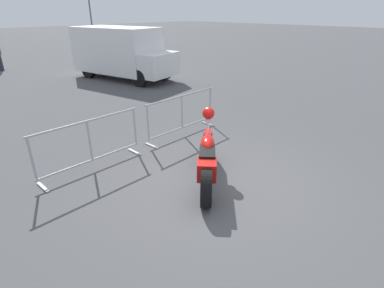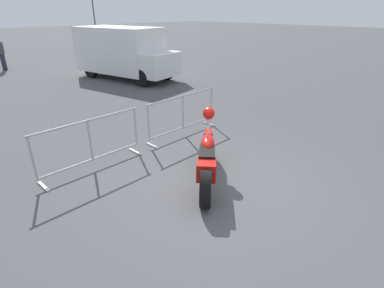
{
  "view_description": "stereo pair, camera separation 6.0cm",
  "coord_description": "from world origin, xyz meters",
  "views": [
    {
      "loc": [
        -3.87,
        -3.05,
        3.05
      ],
      "look_at": [
        -0.06,
        0.65,
        0.65
      ],
      "focal_mm": 28.0,
      "sensor_mm": 36.0,
      "label": 1
    },
    {
      "loc": [
        -3.83,
        -3.1,
        3.05
      ],
      "look_at": [
        -0.06,
        0.65,
        0.65
      ],
      "focal_mm": 28.0,
      "sensor_mm": 36.0,
      "label": 2
    }
  ],
  "objects": [
    {
      "name": "crowd_barrier_far",
      "position": [
        1.23,
        2.26,
        0.56
      ],
      "size": [
        2.33,
        0.46,
        1.07
      ],
      "rotation": [
        0.0,
        0.0,
        0.01
      ],
      "color": "#9EA0A5",
      "rests_on": "ground"
    },
    {
      "name": "delivery_van",
      "position": [
        4.2,
        9.4,
        1.24
      ],
      "size": [
        2.87,
        5.28,
        2.31
      ],
      "rotation": [
        0.0,
        0.0,
        -1.38
      ],
      "color": "white",
      "rests_on": "ground"
    },
    {
      "name": "motorcycle",
      "position": [
        -0.06,
        0.25,
        0.48
      ],
      "size": [
        1.82,
        1.6,
        1.27
      ],
      "rotation": [
        0.0,
        0.0,
        0.71
      ],
      "color": "black",
      "rests_on": "ground"
    },
    {
      "name": "crowd_barrier_near",
      "position": [
        -1.36,
        2.26,
        0.56
      ],
      "size": [
        2.33,
        0.46,
        1.07
      ],
      "rotation": [
        0.0,
        0.0,
        0.01
      ],
      "color": "#9EA0A5",
      "rests_on": "ground"
    },
    {
      "name": "street_lamp",
      "position": [
        9.98,
        22.42,
        3.71
      ],
      "size": [
        0.36,
        0.7,
        5.68
      ],
      "color": "#595B60",
      "rests_on": "ground"
    },
    {
      "name": "planter_island",
      "position": [
        6.49,
        15.09,
        0.26
      ],
      "size": [
        3.8,
        3.8,
        1.02
      ],
      "color": "#ADA89E",
      "rests_on": "ground"
    },
    {
      "name": "ground_plane",
      "position": [
        0.0,
        0.0,
        0.0
      ],
      "size": [
        120.0,
        120.0,
        0.0
      ],
      "primitive_type": "plane",
      "color": "#4C4C4F"
    }
  ]
}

